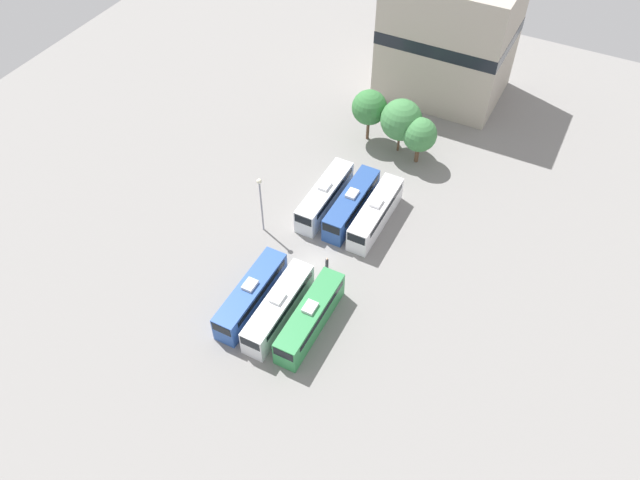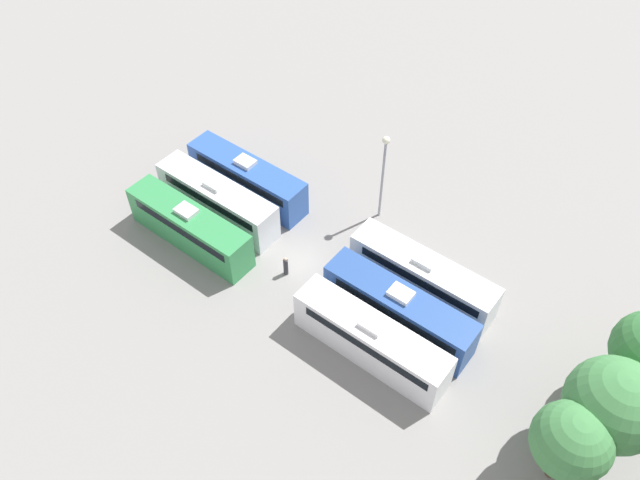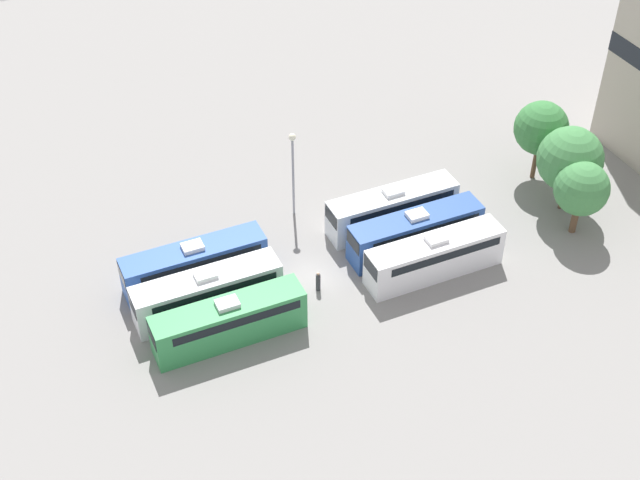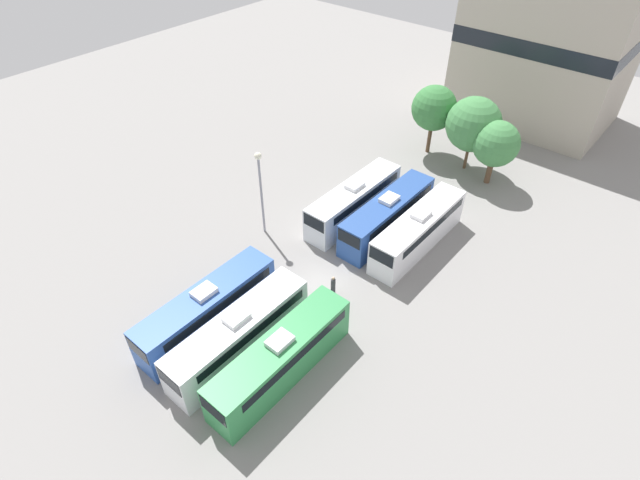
# 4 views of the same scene
# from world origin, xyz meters

# --- Properties ---
(ground_plane) EXTENTS (120.65, 120.65, 0.00)m
(ground_plane) POSITION_xyz_m (0.00, 0.00, 0.00)
(ground_plane) COLOR gray
(bus_0) EXTENTS (2.52, 11.11, 3.63)m
(bus_0) POSITION_xyz_m (-3.42, -8.44, 1.80)
(bus_0) COLOR #2D56A8
(bus_0) RESTS_ON ground_plane
(bus_1) EXTENTS (2.52, 11.11, 3.63)m
(bus_1) POSITION_xyz_m (-0.04, -8.56, 1.80)
(bus_1) COLOR silver
(bus_1) RESTS_ON ground_plane
(bus_2) EXTENTS (2.52, 11.11, 3.63)m
(bus_2) POSITION_xyz_m (3.43, -8.13, 1.80)
(bus_2) COLOR #338C4C
(bus_2) RESTS_ON ground_plane
(bus_3) EXTENTS (2.52, 11.11, 3.63)m
(bus_3) POSITION_xyz_m (-3.38, 8.52, 1.80)
(bus_3) COLOR silver
(bus_3) RESTS_ON ground_plane
(bus_4) EXTENTS (2.52, 11.11, 3.63)m
(bus_4) POSITION_xyz_m (0.11, 8.77, 1.80)
(bus_4) COLOR #284C93
(bus_4) RESTS_ON ground_plane
(bus_5) EXTENTS (2.52, 11.11, 3.63)m
(bus_5) POSITION_xyz_m (3.30, 8.68, 1.80)
(bus_5) COLOR silver
(bus_5) RESTS_ON ground_plane
(worker_person) EXTENTS (0.36, 0.36, 1.77)m
(worker_person) POSITION_xyz_m (1.38, -0.31, 0.82)
(worker_person) COLOR #333338
(worker_person) RESTS_ON ground_plane
(light_pole) EXTENTS (0.60, 0.60, 8.00)m
(light_pole) POSITION_xyz_m (-8.07, 1.68, 5.41)
(light_pole) COLOR gray
(light_pole) RESTS_ON ground_plane
(tree_0) EXTENTS (4.69, 4.69, 7.48)m
(tree_0) POSITION_xyz_m (-4.22, 23.10, 5.12)
(tree_0) COLOR brown
(tree_0) RESTS_ON ground_plane
(tree_1) EXTENTS (5.44, 5.44, 7.75)m
(tree_1) POSITION_xyz_m (0.50, 22.65, 5.02)
(tree_1) COLOR brown
(tree_1) RESTS_ON ground_plane
(tree_2) EXTENTS (4.45, 4.45, 6.60)m
(tree_2) POSITION_xyz_m (3.50, 21.70, 4.34)
(tree_2) COLOR brown
(tree_2) RESTS_ON ground_plane
(depot_building) EXTENTS (17.23, 13.30, 17.81)m
(depot_building) POSITION_xyz_m (0.75, 38.71, 8.99)
(depot_building) COLOR #B2A899
(depot_building) RESTS_ON ground_plane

